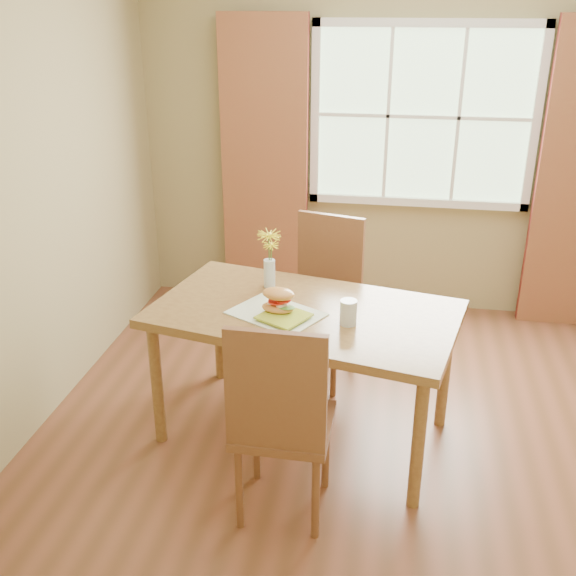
# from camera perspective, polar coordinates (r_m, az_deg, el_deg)

# --- Properties ---
(room) EXTENTS (4.24, 3.84, 2.74)m
(room) POSITION_cam_1_polar(r_m,az_deg,el_deg) (3.30, 11.55, 6.22)
(room) COLOR brown
(room) RESTS_ON ground
(window) EXTENTS (1.62, 0.06, 1.32)m
(window) POSITION_cam_1_polar(r_m,az_deg,el_deg) (5.09, 11.36, 14.04)
(window) COLOR #A1C494
(window) RESTS_ON room
(curtain_left) EXTENTS (0.65, 0.08, 2.20)m
(curtain_left) POSITION_cam_1_polar(r_m,az_deg,el_deg) (5.18, -1.98, 10.12)
(curtain_left) COLOR maroon
(curtain_left) RESTS_ON room
(dining_table) EXTENTS (1.74, 1.21, 0.77)m
(dining_table) POSITION_cam_1_polar(r_m,az_deg,el_deg) (3.60, 1.38, -2.99)
(dining_table) COLOR olive
(dining_table) RESTS_ON room
(chair_near) EXTENTS (0.44, 0.44, 1.06)m
(chair_near) POSITION_cam_1_polar(r_m,az_deg,el_deg) (3.06, -0.66, -10.86)
(chair_near) COLOR brown
(chair_near) RESTS_ON room
(chair_far) EXTENTS (0.53, 0.53, 1.05)m
(chair_far) POSITION_cam_1_polar(r_m,az_deg,el_deg) (4.29, 3.07, -0.23)
(chair_far) COLOR brown
(chair_far) RESTS_ON room
(placemat) EXTENTS (0.55, 0.50, 0.01)m
(placemat) POSITION_cam_1_polar(r_m,az_deg,el_deg) (3.52, -1.02, -2.18)
(placemat) COLOR silver
(placemat) RESTS_ON dining_table
(plate) EXTENTS (0.30, 0.30, 0.01)m
(plate) POSITION_cam_1_polar(r_m,az_deg,el_deg) (3.45, -0.35, -2.55)
(plate) COLOR #A3B92E
(plate) RESTS_ON placemat
(croissant_sandwich) EXTENTS (0.19, 0.15, 0.13)m
(croissant_sandwich) POSITION_cam_1_polar(r_m,az_deg,el_deg) (3.48, -0.83, -1.06)
(croissant_sandwich) COLOR gold
(croissant_sandwich) RESTS_ON plate
(water_glass) EXTENTS (0.09, 0.09, 0.13)m
(water_glass) POSITION_cam_1_polar(r_m,az_deg,el_deg) (3.40, 5.13, -2.11)
(water_glass) COLOR silver
(water_glass) RESTS_ON dining_table
(flower_vase) EXTENTS (0.14, 0.14, 0.34)m
(flower_vase) POSITION_cam_1_polar(r_m,az_deg,el_deg) (3.77, -1.58, 2.90)
(flower_vase) COLOR silver
(flower_vase) RESTS_ON dining_table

